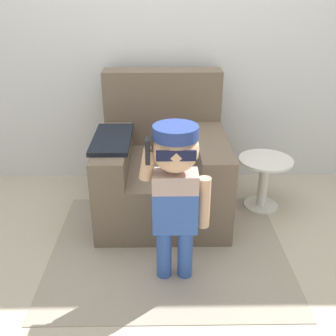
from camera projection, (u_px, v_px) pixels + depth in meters
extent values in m
plane|color=#BCB29E|center=(165.00, 223.00, 2.85)|extent=(10.00, 10.00, 0.00)
cube|color=silver|center=(164.00, 23.00, 3.02)|extent=(10.00, 0.05, 2.60)
cube|color=#6B5B4C|center=(163.00, 185.00, 2.96)|extent=(0.91, 1.01, 0.41)
cube|color=#6B5B4C|center=(162.00, 106.00, 3.11)|extent=(0.91, 0.21, 0.58)
cube|color=#6B5B4C|center=(113.00, 154.00, 2.73)|extent=(0.22, 0.80, 0.19)
cube|color=#6B5B4C|center=(212.00, 153.00, 2.74)|extent=(0.22, 0.80, 0.19)
cube|color=black|center=(112.00, 139.00, 2.68)|extent=(0.26, 0.56, 0.03)
cylinder|color=#3356AD|center=(164.00, 252.00, 2.28)|extent=(0.09, 0.09, 0.33)
cylinder|color=#3356AD|center=(185.00, 252.00, 2.28)|extent=(0.09, 0.09, 0.33)
cube|color=#3356AD|center=(175.00, 210.00, 2.15)|extent=(0.25, 0.14, 0.25)
cube|color=#B29993|center=(175.00, 181.00, 2.08)|extent=(0.25, 0.14, 0.11)
sphere|color=tan|center=(175.00, 149.00, 2.00)|extent=(0.25, 0.25, 0.25)
cylinder|color=navy|center=(176.00, 132.00, 1.96)|extent=(0.23, 0.23, 0.07)
cube|color=navy|center=(175.00, 129.00, 2.07)|extent=(0.14, 0.11, 0.01)
cube|color=#0F1433|center=(176.00, 156.00, 1.89)|extent=(0.20, 0.01, 0.05)
cylinder|color=tan|center=(204.00, 202.00, 2.14)|extent=(0.07, 0.07, 0.30)
cylinder|color=tan|center=(148.00, 164.00, 2.03)|extent=(0.10, 0.07, 0.18)
cube|color=black|center=(148.00, 151.00, 1.98)|extent=(0.02, 0.07, 0.13)
cylinder|color=white|center=(261.00, 205.00, 3.06)|extent=(0.26, 0.26, 0.02)
cylinder|color=white|center=(263.00, 184.00, 2.98)|extent=(0.07, 0.07, 0.39)
cylinder|color=white|center=(266.00, 160.00, 2.90)|extent=(0.40, 0.40, 0.02)
cube|color=#9E9384|center=(168.00, 248.00, 2.58)|extent=(1.51, 1.29, 0.01)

